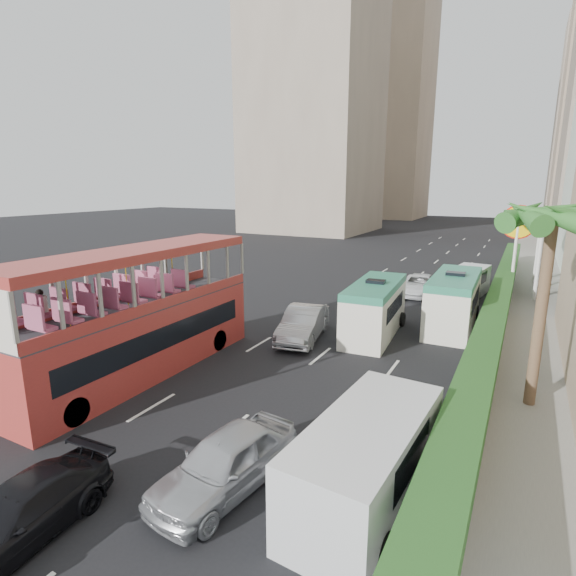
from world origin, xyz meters
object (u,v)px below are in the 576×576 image
Objects in this scene: car_silver_lane_a at (303,339)px; palm_tree at (541,313)px; van_asset at (419,295)px; minibus_far at (453,301)px; double_decker_bus at (139,313)px; car_black at (22,539)px; panel_van_far at (467,282)px; car_silver_lane_b at (227,488)px; minibus_near at (375,309)px; shell_station at (572,256)px; panel_van_near at (367,461)px.

car_silver_lane_a is 0.74× the size of palm_tree.
van_asset is 7.36m from minibus_far.
double_decker_bus is 1.72× the size of palm_tree.
van_asset is (3.09, 11.91, 0.00)m from car_silver_lane_a.
car_black is 0.89× the size of panel_van_far.
car_black is at bearing -100.28° from van_asset.
car_silver_lane_b is (7.12, -4.24, -2.53)m from double_decker_bus.
panel_van_far reaches higher than van_asset.
minibus_near reaches higher than van_asset.
shell_station reaches higher than minibus_far.
double_decker_bus is 1.82× the size of minibus_near.
car_black is 0.66× the size of palm_tree.
palm_tree is (7.02, -4.99, 2.04)m from minibus_near.
double_decker_bus reaches higher than van_asset.
double_decker_bus is 22.23m from panel_van_far.
panel_van_far is (2.92, 1.22, 0.95)m from van_asset.
minibus_far is at bearing -118.43° from shell_station.
minibus_near is at bearing 26.97° from car_silver_lane_a.
double_decker_bus is at bearing -107.94° from panel_van_far.
shell_station is (8.88, 27.24, 2.75)m from car_silver_lane_b.
panel_van_far is at bearing 63.45° from double_decker_bus.
car_silver_lane_a is at bearing 164.74° from palm_tree.
panel_van_far is at bearing 53.85° from car_silver_lane_a.
panel_van_far is at bearing 69.62° from minibus_near.
double_decker_bus is 28.02m from shell_station.
car_silver_lane_b is at bearing -88.01° from panel_van_far.
double_decker_bus is 8.66m from car_silver_lane_b.
minibus_near reaches higher than panel_van_near.
panel_van_far is 0.59× the size of shell_station.
panel_van_near is at bearing -77.71° from minibus_near.
minibus_far is (2.98, 16.33, 1.42)m from car_silver_lane_b.
panel_van_near is (3.35, -21.63, 1.07)m from van_asset.
van_asset is 16.47m from palm_tree.
panel_van_near is at bearing 28.50° from car_silver_lane_b.
panel_van_near is at bearing -85.38° from van_asset.
minibus_far reaches higher than car_black.
minibus_near is 1.13× the size of panel_van_near.
car_silver_lane_b is at bearing -101.53° from minibus_far.
van_asset is 0.76× the size of minibus_far.
shell_station is (5.65, 26.02, 1.68)m from panel_van_near.
minibus_far is 12.47m from shell_station.
minibus_far reaches higher than panel_van_near.
panel_van_near reaches higher than car_silver_lane_a.
van_asset is 0.91× the size of panel_van_near.
minibus_far is 1.00× the size of palm_tree.
panel_van_near is 0.67× the size of shell_station.
minibus_far is at bearing -80.03° from panel_van_far.
panel_van_far is at bearing 74.46° from car_black.
car_silver_lane_a is at bearing -108.72° from van_asset.
shell_station is (6.09, 3.16, 1.80)m from panel_van_far.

